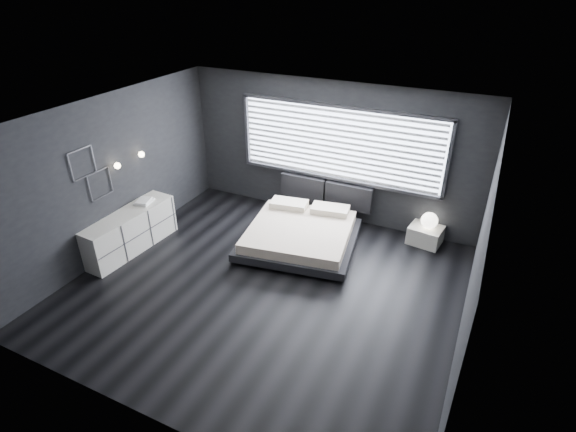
% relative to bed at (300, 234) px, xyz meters
% --- Properties ---
extents(room, '(6.04, 6.00, 2.80)m').
position_rel_bed_xyz_m(room, '(0.01, -1.41, 1.15)').
color(room, black).
rests_on(room, ground).
extents(window, '(4.14, 0.09, 1.52)m').
position_rel_bed_xyz_m(window, '(0.21, 1.29, 1.36)').
color(window, white).
rests_on(window, ground).
extents(headboard, '(1.96, 0.16, 0.52)m').
position_rel_bed_xyz_m(headboard, '(0.01, 1.23, 0.32)').
color(headboard, black).
rests_on(headboard, ground).
extents(sconce_near, '(0.18, 0.11, 0.11)m').
position_rel_bed_xyz_m(sconce_near, '(-2.87, -1.36, 1.35)').
color(sconce_near, silver).
rests_on(sconce_near, ground).
extents(sconce_far, '(0.18, 0.11, 0.11)m').
position_rel_bed_xyz_m(sconce_far, '(-2.87, -0.76, 1.35)').
color(sconce_far, silver).
rests_on(sconce_far, ground).
extents(wall_art_upper, '(0.01, 0.48, 0.48)m').
position_rel_bed_xyz_m(wall_art_upper, '(-2.96, -1.96, 1.60)').
color(wall_art_upper, '#47474C').
rests_on(wall_art_upper, ground).
extents(wall_art_lower, '(0.01, 0.48, 0.48)m').
position_rel_bed_xyz_m(wall_art_lower, '(-2.96, -1.71, 1.13)').
color(wall_art_lower, '#47474C').
rests_on(wall_art_lower, ground).
extents(bed, '(2.32, 2.25, 0.53)m').
position_rel_bed_xyz_m(bed, '(0.00, 0.00, 0.00)').
color(bed, black).
rests_on(bed, ground).
extents(nightstand, '(0.65, 0.57, 0.34)m').
position_rel_bed_xyz_m(nightstand, '(2.10, 1.09, -0.07)').
color(nightstand, silver).
rests_on(nightstand, ground).
extents(orb_lamp, '(0.31, 0.31, 0.31)m').
position_rel_bed_xyz_m(orb_lamp, '(2.13, 1.08, 0.25)').
color(orb_lamp, white).
rests_on(orb_lamp, nightstand).
extents(dresser, '(0.65, 1.91, 0.75)m').
position_rel_bed_xyz_m(dresser, '(-2.76, -1.46, 0.13)').
color(dresser, silver).
rests_on(dresser, ground).
extents(book_stack, '(0.33, 0.39, 0.07)m').
position_rel_bed_xyz_m(book_stack, '(-2.74, -1.02, 0.54)').
color(book_stack, white).
rests_on(book_stack, dresser).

